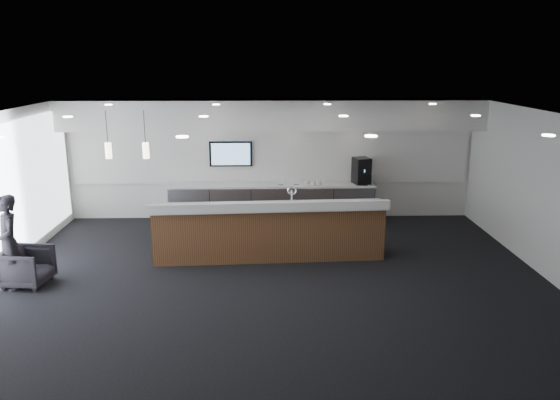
{
  "coord_description": "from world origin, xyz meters",
  "views": [
    {
      "loc": [
        -0.15,
        -9.4,
        3.93
      ],
      "look_at": [
        0.14,
        1.3,
        1.15
      ],
      "focal_mm": 35.0,
      "sensor_mm": 36.0,
      "label": 1
    }
  ],
  "objects_px": {
    "coffee_machine": "(361,171)",
    "armchair": "(27,267)",
    "service_counter": "(269,231)",
    "lounge_guest": "(9,243)"
  },
  "relations": [
    {
      "from": "coffee_machine",
      "to": "lounge_guest",
      "type": "bearing_deg",
      "value": -164.61
    },
    {
      "from": "lounge_guest",
      "to": "service_counter",
      "type": "bearing_deg",
      "value": 72.96
    },
    {
      "from": "coffee_machine",
      "to": "armchair",
      "type": "xyz_separation_m",
      "value": [
        -6.6,
        -3.82,
        -0.92
      ]
    },
    {
      "from": "lounge_guest",
      "to": "armchair",
      "type": "bearing_deg",
      "value": 88.46
    },
    {
      "from": "service_counter",
      "to": "lounge_guest",
      "type": "height_order",
      "value": "lounge_guest"
    },
    {
      "from": "coffee_machine",
      "to": "lounge_guest",
      "type": "distance_m",
      "value": 7.87
    },
    {
      "from": "coffee_machine",
      "to": "armchair",
      "type": "height_order",
      "value": "coffee_machine"
    },
    {
      "from": "service_counter",
      "to": "lounge_guest",
      "type": "bearing_deg",
      "value": -166.33
    },
    {
      "from": "armchair",
      "to": "lounge_guest",
      "type": "height_order",
      "value": "lounge_guest"
    },
    {
      "from": "service_counter",
      "to": "armchair",
      "type": "relative_size",
      "value": 6.22
    }
  ]
}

